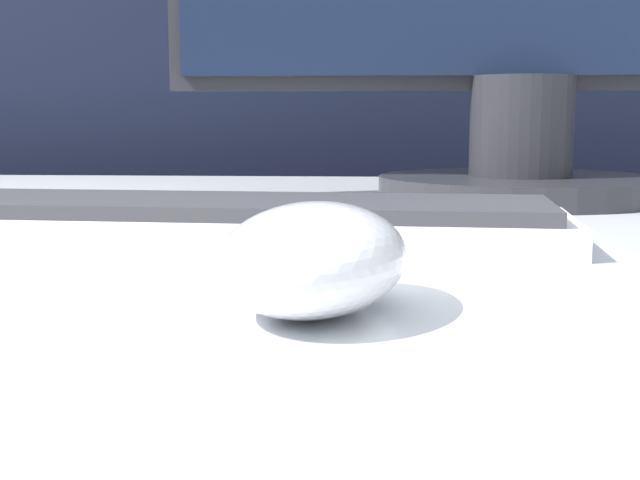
% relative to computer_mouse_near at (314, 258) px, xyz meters
% --- Properties ---
extents(partition_panel, '(5.00, 0.03, 1.25)m').
position_rel_computer_mouse_near_xyz_m(partition_panel, '(-0.01, 0.85, -0.12)').
color(partition_panel, black).
rests_on(partition_panel, ground_plane).
extents(computer_mouse_near, '(0.08, 0.12, 0.04)m').
position_rel_computer_mouse_near_xyz_m(computer_mouse_near, '(0.00, 0.00, 0.00)').
color(computer_mouse_near, white).
rests_on(computer_mouse_near, desk).
extents(keyboard, '(0.39, 0.14, 0.02)m').
position_rel_computer_mouse_near_xyz_m(keyboard, '(-0.06, 0.18, -0.01)').
color(keyboard, white).
rests_on(keyboard, desk).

